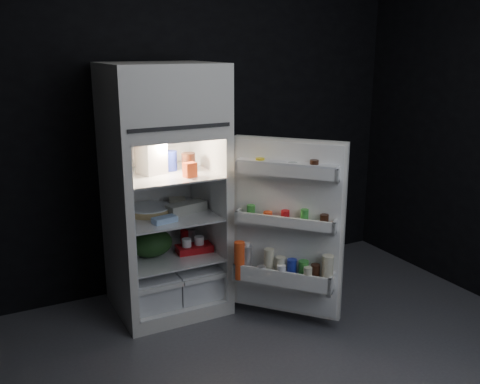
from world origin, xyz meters
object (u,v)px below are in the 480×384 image
egg_carton (186,208)px  fridge_door (286,233)px  yogurt_tray (194,248)px  milk_jug (151,157)px  refrigerator (163,182)px

egg_carton → fridge_door: bearing=-62.5°
fridge_door → yogurt_tray: fridge_door is taller
fridge_door → milk_jug: 1.07m
milk_jug → fridge_door: bearing=-59.0°
fridge_door → egg_carton: fridge_door is taller
milk_jug → egg_carton: milk_jug is taller
fridge_door → egg_carton: (-0.48, 0.59, 0.08)m
refrigerator → milk_jug: (-0.08, -0.01, 0.19)m
egg_carton → yogurt_tray: bearing=-49.9°
milk_jug → egg_carton: bearing=-30.8°
fridge_door → egg_carton: bearing=129.1°
egg_carton → yogurt_tray: size_ratio=1.13×
milk_jug → yogurt_tray: milk_jug is taller
milk_jug → yogurt_tray: (0.27, -0.09, -0.69)m
milk_jug → egg_carton: size_ratio=0.82×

